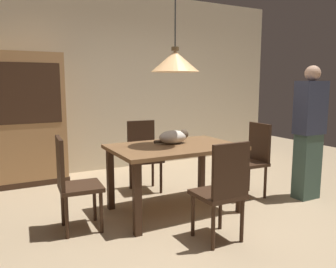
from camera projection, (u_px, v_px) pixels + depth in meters
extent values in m
plane|color=tan|center=(197.00, 223.00, 3.50)|extent=(10.00, 10.00, 0.00)
cube|color=beige|center=(111.00, 82.00, 5.60)|extent=(6.40, 0.10, 2.90)
cube|color=brown|center=(175.00, 147.00, 3.74)|extent=(1.40, 0.90, 0.04)
cube|color=#382316|center=(137.00, 199.00, 3.17)|extent=(0.07, 0.07, 0.71)
cube|color=#382316|center=(241.00, 181.00, 3.74)|extent=(0.07, 0.07, 0.71)
cube|color=#382316|center=(110.00, 179.00, 3.85)|extent=(0.07, 0.07, 0.71)
cube|color=#382316|center=(202.00, 166.00, 4.42)|extent=(0.07, 0.07, 0.71)
cube|color=#382316|center=(247.00, 163.00, 4.27)|extent=(0.42, 0.42, 0.04)
cube|color=#322014|center=(259.00, 142.00, 4.31)|extent=(0.05, 0.38, 0.48)
cylinder|color=#382316|center=(229.00, 179.00, 4.38)|extent=(0.04, 0.04, 0.41)
cylinder|color=#382316|center=(245.00, 186.00, 4.10)|extent=(0.04, 0.04, 0.41)
cylinder|color=#382316|center=(249.00, 176.00, 4.52)|extent=(0.04, 0.04, 0.41)
cylinder|color=#382316|center=(265.00, 182.00, 4.23)|extent=(0.04, 0.04, 0.41)
cube|color=#382316|center=(217.00, 194.00, 3.09)|extent=(0.40, 0.40, 0.04)
cube|color=#322014|center=(231.00, 171.00, 2.89)|extent=(0.38, 0.04, 0.48)
cylinder|color=#382316|center=(220.00, 209.00, 3.33)|extent=(0.04, 0.04, 0.41)
cylinder|color=#382316|center=(193.00, 215.00, 3.18)|extent=(0.04, 0.04, 0.41)
cylinder|color=#382316|center=(242.00, 220.00, 3.06)|extent=(0.04, 0.04, 0.41)
cylinder|color=#382316|center=(213.00, 228.00, 2.91)|extent=(0.04, 0.04, 0.41)
cube|color=#382316|center=(81.00, 187.00, 3.30)|extent=(0.43, 0.43, 0.04)
cube|color=#322014|center=(60.00, 163.00, 3.19)|extent=(0.07, 0.38, 0.48)
cylinder|color=#382316|center=(101.00, 212.00, 3.25)|extent=(0.04, 0.04, 0.41)
cylinder|color=#382316|center=(95.00, 202.00, 3.54)|extent=(0.04, 0.04, 0.41)
cylinder|color=#382316|center=(67.00, 217.00, 3.12)|extent=(0.04, 0.04, 0.41)
cylinder|color=#382316|center=(63.00, 206.00, 3.41)|extent=(0.04, 0.04, 0.41)
cube|color=#382316|center=(145.00, 159.00, 4.48)|extent=(0.44, 0.44, 0.04)
cube|color=#322014|center=(141.00, 138.00, 4.61)|extent=(0.38, 0.07, 0.48)
cylinder|color=#382316|center=(138.00, 180.00, 4.31)|extent=(0.04, 0.04, 0.41)
cylinder|color=#382316|center=(161.00, 178.00, 4.43)|extent=(0.04, 0.04, 0.41)
cylinder|color=#382316|center=(131.00, 174.00, 4.60)|extent=(0.04, 0.04, 0.41)
cylinder|color=#382316|center=(153.00, 172.00, 4.72)|extent=(0.04, 0.04, 0.41)
ellipsoid|color=beige|center=(173.00, 137.00, 3.85)|extent=(0.34, 0.22, 0.15)
sphere|color=brown|center=(184.00, 134.00, 3.88)|extent=(0.11, 0.11, 0.11)
cylinder|color=brown|center=(161.00, 141.00, 3.85)|extent=(0.18, 0.04, 0.04)
cone|color=#E0A86B|center=(175.00, 61.00, 3.60)|extent=(0.52, 0.52, 0.22)
cylinder|color=#513D23|center=(175.00, 49.00, 3.58)|extent=(0.08, 0.08, 0.04)
cube|color=#A87A4C|center=(23.00, 120.00, 4.74)|extent=(1.10, 0.44, 1.85)
cube|color=#382316|center=(23.00, 93.00, 4.49)|extent=(0.97, 0.01, 0.81)
cube|color=#382316|center=(27.00, 181.00, 4.87)|extent=(1.12, 0.45, 0.08)
cube|color=#3D564C|center=(307.00, 166.00, 4.21)|extent=(0.30, 0.20, 0.81)
cube|color=#2D3347|center=(311.00, 108.00, 4.11)|extent=(0.36, 0.22, 0.64)
sphere|color=tan|center=(313.00, 73.00, 4.04)|extent=(0.19, 0.19, 0.19)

